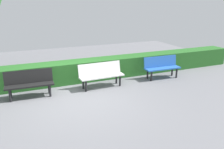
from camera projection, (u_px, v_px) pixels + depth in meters
name	position (u px, v px, depth m)	size (l,w,h in m)	color
ground_plane	(76.00, 100.00, 7.24)	(17.20, 17.20, 0.00)	slate
bench_blue	(162.00, 66.00, 9.16)	(1.47, 0.51, 0.86)	blue
bench_white	(101.00, 74.00, 8.19)	(1.60, 0.51, 0.86)	white
bench_black	(29.00, 82.00, 7.32)	(1.50, 0.51, 0.86)	black
hedge_row	(92.00, 69.00, 9.06)	(13.20, 0.78, 0.78)	#266023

